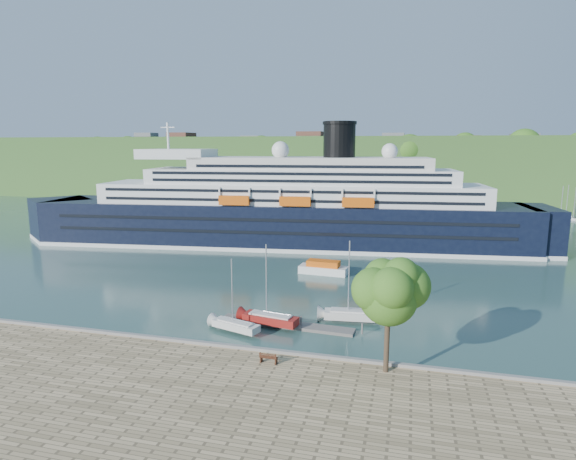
# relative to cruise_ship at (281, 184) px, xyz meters

# --- Properties ---
(ground) EXTENTS (400.00, 400.00, 0.00)m
(ground) POSITION_rel_cruise_ship_xyz_m (9.31, -54.46, -12.99)
(ground) COLOR #2A4B43
(ground) RESTS_ON ground
(far_hillside) EXTENTS (400.00, 50.00, 24.00)m
(far_hillside) POSITION_rel_cruise_ship_xyz_m (9.31, 90.54, -0.99)
(far_hillside) COLOR #2E4F1F
(far_hillside) RESTS_ON ground
(quay_coping) EXTENTS (220.00, 0.50, 0.30)m
(quay_coping) POSITION_rel_cruise_ship_xyz_m (9.31, -54.66, -11.84)
(quay_coping) COLOR slate
(quay_coping) RESTS_ON promenade
(cruise_ship) EXTENTS (116.85, 29.89, 25.98)m
(cruise_ship) POSITION_rel_cruise_ship_xyz_m (0.00, 0.00, 0.00)
(cruise_ship) COLOR black
(cruise_ship) RESTS_ON ground
(park_bench) EXTENTS (1.81, 0.80, 1.14)m
(park_bench) POSITION_rel_cruise_ship_xyz_m (14.58, -57.02, -11.42)
(park_bench) COLOR #492514
(park_bench) RESTS_ON promenade
(promenade_tree) EXTENTS (6.99, 6.99, 11.57)m
(promenade_tree) POSITION_rel_cruise_ship_xyz_m (25.38, -56.00, -6.20)
(promenade_tree) COLOR #31671B
(promenade_tree) RESTS_ON promenade
(floating_pontoon) EXTENTS (16.36, 3.03, 0.36)m
(floating_pontoon) POSITION_rel_cruise_ship_xyz_m (13.19, -45.15, -12.81)
(floating_pontoon) COLOR slate
(floating_pontoon) RESTS_ON ground
(sailboat_white_near) EXTENTS (6.65, 3.58, 8.28)m
(sailboat_white_near) POSITION_rel_cruise_ship_xyz_m (8.08, -48.57, -8.85)
(sailboat_white_near) COLOR silver
(sailboat_white_near) RESTS_ON ground
(sailboat_red) EXTENTS (7.59, 3.22, 9.50)m
(sailboat_red) POSITION_rel_cruise_ship_xyz_m (11.43, -45.89, -8.24)
(sailboat_red) COLOR maroon
(sailboat_red) RESTS_ON ground
(sailboat_white_far) EXTENTS (7.67, 2.90, 9.68)m
(sailboat_white_far) POSITION_rel_cruise_ship_xyz_m (20.63, -42.10, -8.15)
(sailboat_white_far) COLOR silver
(sailboat_white_far) RESTS_ON ground
(tender_launch) EXTENTS (8.31, 3.42, 2.24)m
(tender_launch) POSITION_rel_cruise_ship_xyz_m (13.16, -20.88, -11.87)
(tender_launch) COLOR #DE570D
(tender_launch) RESTS_ON ground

